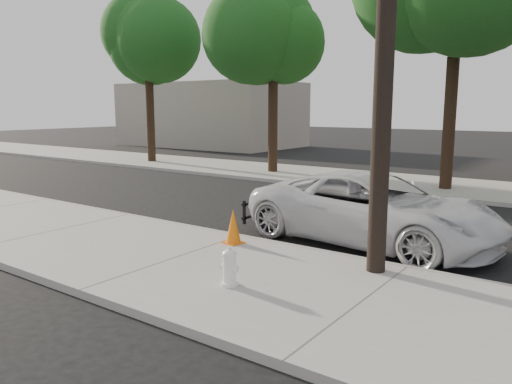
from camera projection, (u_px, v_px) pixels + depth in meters
ground at (288, 224)px, 13.48m from camera, size 120.00×120.00×0.00m
near_sidewalk at (174, 261)px, 10.02m from camera, size 90.00×4.40×0.15m
far_sidewalk at (399, 183)px, 20.27m from camera, size 90.00×5.00×0.15m
curb_near at (241, 238)px, 11.78m from camera, size 90.00×0.12×0.16m
building_far at (211, 115)px, 40.57m from camera, size 14.00×8.00×5.00m
utility_pole at (386, 14)px, 8.45m from camera, size 1.40×0.34×9.00m
tree_a at (148, 42)px, 26.60m from camera, size 4.65×4.50×9.00m
tree_b at (275, 38)px, 22.23m from camera, size 4.34×4.20×8.45m
police_cruiser at (373, 209)px, 11.51m from camera, size 6.15×3.35×1.64m
fire_hydrant at (229, 268)px, 8.42m from camera, size 0.33×0.30×0.63m
traffic_cone at (233, 227)px, 11.02m from camera, size 0.46×0.46×0.77m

